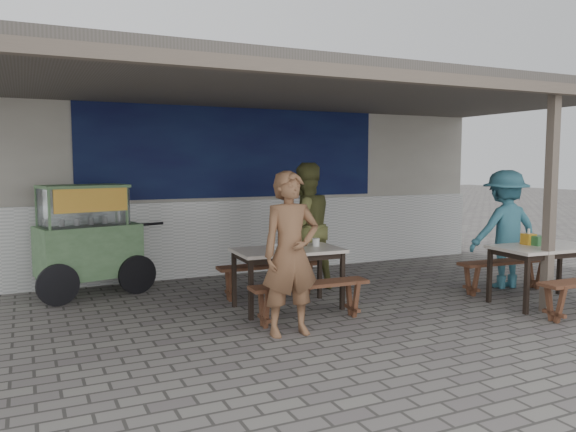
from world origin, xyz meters
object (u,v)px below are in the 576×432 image
(vendor_cart, at_px, (87,236))
(patron_right_table, at_px, (505,229))
(bench_left_wall, at_px, (269,272))
(tissue_box, at_px, (528,239))
(table_right, at_px, (545,252))
(condiment_jar, at_px, (316,242))
(condiment_bowl, at_px, (278,247))
(bench_left_street, at_px, (310,293))
(donation_box, at_px, (538,241))
(table_left, at_px, (288,255))
(patron_street_side, at_px, (291,254))
(patron_wall_side, at_px, (305,226))
(bench_right_wall, at_px, (505,268))

(vendor_cart, bearing_deg, patron_right_table, -33.86)
(bench_left_wall, bearing_deg, tissue_box, -26.88)
(tissue_box, bearing_deg, table_right, -58.77)
(condiment_jar, xyz_separation_m, condiment_bowl, (-0.53, -0.00, -0.03))
(vendor_cart, bearing_deg, condiment_jar, -47.80)
(bench_left_street, height_order, condiment_bowl, condiment_bowl)
(bench_left_street, relative_size, donation_box, 7.68)
(table_left, xyz_separation_m, tissue_box, (2.98, -1.01, 0.15))
(bench_left_wall, xyz_separation_m, condiment_jar, (0.39, -0.60, 0.47))
(bench_left_street, xyz_separation_m, bench_left_wall, (0.05, 1.28, 0.00))
(patron_street_side, relative_size, condiment_bowl, 8.32)
(table_left, distance_m, patron_wall_side, 1.13)
(table_left, distance_m, condiment_jar, 0.44)
(table_left, height_order, patron_right_table, patron_right_table)
(table_right, xyz_separation_m, vendor_cart, (-5.26, 2.98, 0.15))
(bench_right_wall, height_order, condiment_bowl, condiment_bowl)
(patron_wall_side, height_order, condiment_bowl, patron_wall_side)
(vendor_cart, bearing_deg, tissue_box, -42.14)
(condiment_jar, bearing_deg, vendor_cart, 145.75)
(table_left, bearing_deg, condiment_bowl, 163.72)
(patron_wall_side, height_order, patron_right_table, patron_wall_side)
(patron_street_side, height_order, condiment_bowl, patron_street_side)
(table_left, xyz_separation_m, table_right, (3.09, -1.18, 0.00))
(bench_left_wall, bearing_deg, table_left, -90.00)
(patron_street_side, xyz_separation_m, patron_wall_side, (1.10, 1.85, 0.04))
(condiment_jar, bearing_deg, table_left, -174.09)
(condiment_jar, bearing_deg, tissue_box, -22.22)
(bench_left_street, height_order, bench_left_wall, same)
(patron_wall_side, bearing_deg, bench_left_wall, 14.26)
(patron_right_table, distance_m, tissue_box, 0.85)
(bench_right_wall, bearing_deg, patron_right_table, 48.91)
(table_right, xyz_separation_m, tissue_box, (-0.11, 0.18, 0.15))
(donation_box, bearing_deg, condiment_bowl, 160.10)
(table_right, bearing_deg, bench_left_wall, 152.03)
(bench_right_wall, xyz_separation_m, donation_box, (-0.08, -0.61, 0.48))
(bench_left_wall, relative_size, tissue_box, 9.98)
(patron_right_table, relative_size, condiment_bowl, 8.21)
(bench_left_wall, relative_size, condiment_bowl, 6.84)
(donation_box, xyz_separation_m, condiment_jar, (-2.63, 1.15, -0.01))
(bench_left_street, bearing_deg, vendor_cart, 133.46)
(patron_wall_side, bearing_deg, vendor_cart, -23.29)
(table_right, relative_size, patron_right_table, 0.81)
(table_right, xyz_separation_m, condiment_jar, (-2.67, 1.23, 0.13))
(vendor_cart, height_order, donation_box, vendor_cart)
(table_left, distance_m, patron_right_table, 3.38)
(bench_left_street, distance_m, bench_right_wall, 3.15)
(patron_street_side, xyz_separation_m, condiment_bowl, (0.31, 1.01, -0.09))
(vendor_cart, xyz_separation_m, tissue_box, (5.15, -2.81, -0.00))
(table_left, xyz_separation_m, bench_right_wall, (3.12, -0.49, -0.33))
(donation_box, bearing_deg, bench_right_wall, 82.78)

